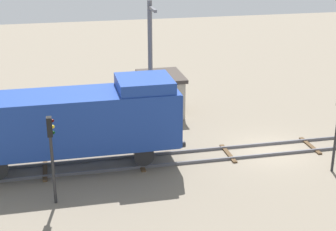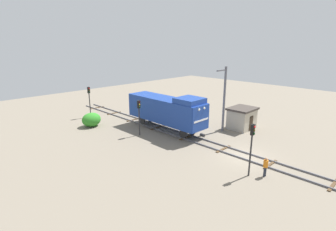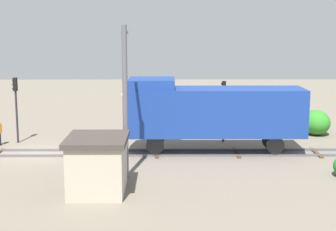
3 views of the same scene
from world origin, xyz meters
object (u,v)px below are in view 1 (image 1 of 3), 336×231
traffic_signal_mid (51,144)px  catenary_mast (150,63)px  locomotive (74,120)px  relay_hut (161,94)px

traffic_signal_mid → catenary_mast: 10.41m
locomotive → catenary_mast: (4.94, -4.92, 1.48)m
locomotive → relay_hut: locomotive is taller
traffic_signal_mid → catenary_mast: size_ratio=0.53×
traffic_signal_mid → catenary_mast: (8.34, -6.09, 1.31)m
traffic_signal_mid → locomotive: bearing=-19.0°
catenary_mast → relay_hut: size_ratio=2.29×
relay_hut → traffic_signal_mid: bearing=146.3°
locomotive → catenary_mast: size_ratio=1.45×
catenary_mast → relay_hut: 4.02m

